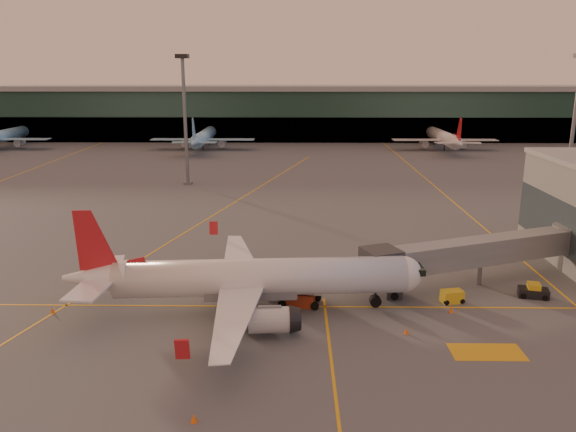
{
  "coord_description": "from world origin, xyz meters",
  "views": [
    {
      "loc": [
        2.09,
        -46.4,
        22.74
      ],
      "look_at": [
        1.12,
        21.31,
        5.0
      ],
      "focal_mm": 35.0,
      "sensor_mm": 36.0,
      "label": 1
    }
  ],
  "objects_px": {
    "pushback_tug": "(533,292)",
    "catering_truck": "(298,283)",
    "main_airplane": "(249,279)",
    "gpu_cart": "(452,297)"
  },
  "relations": [
    {
      "from": "main_airplane",
      "to": "catering_truck",
      "type": "bearing_deg",
      "value": 16.91
    },
    {
      "from": "main_airplane",
      "to": "pushback_tug",
      "type": "height_order",
      "value": "main_airplane"
    },
    {
      "from": "pushback_tug",
      "to": "catering_truck",
      "type": "bearing_deg",
      "value": -161.67
    },
    {
      "from": "catering_truck",
      "to": "gpu_cart",
      "type": "distance_m",
      "value": 15.62
    },
    {
      "from": "pushback_tug",
      "to": "gpu_cart",
      "type": "bearing_deg",
      "value": -157.34
    },
    {
      "from": "catering_truck",
      "to": "pushback_tug",
      "type": "bearing_deg",
      "value": 13.94
    },
    {
      "from": "main_airplane",
      "to": "catering_truck",
      "type": "height_order",
      "value": "main_airplane"
    },
    {
      "from": "gpu_cart",
      "to": "pushback_tug",
      "type": "relative_size",
      "value": 0.74
    },
    {
      "from": "catering_truck",
      "to": "pushback_tug",
      "type": "xyz_separation_m",
      "value": [
        24.23,
        2.15,
        -1.68
      ]
    },
    {
      "from": "main_airplane",
      "to": "pushback_tug",
      "type": "relative_size",
      "value": 10.71
    }
  ]
}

